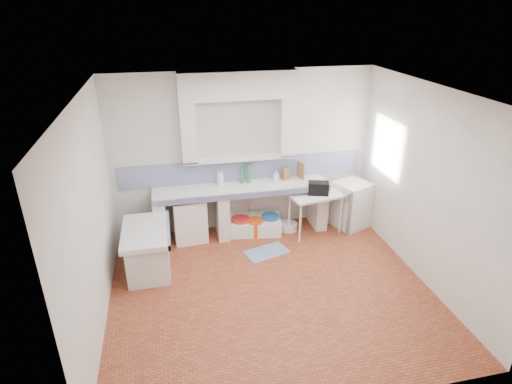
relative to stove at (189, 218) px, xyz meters
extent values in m
plane|color=#9A472C|center=(1.02, -1.70, -0.39)|extent=(4.50, 4.50, 0.00)
plane|color=white|center=(1.02, -1.70, 2.41)|extent=(4.50, 4.50, 0.00)
plane|color=silver|center=(1.02, 0.30, 1.01)|extent=(4.50, 0.00, 4.50)
plane|color=silver|center=(1.02, -3.70, 1.01)|extent=(4.50, 0.00, 4.50)
plane|color=silver|center=(-1.23, -1.70, 1.01)|extent=(0.00, 4.50, 4.50)
plane|color=silver|center=(3.27, -1.70, 1.01)|extent=(0.00, 4.50, 4.50)
cube|color=silver|center=(0.92, 0.17, 2.19)|extent=(1.90, 0.25, 0.45)
cube|color=#372111|center=(3.44, -0.50, 1.21)|extent=(0.35, 0.86, 1.06)
cube|color=white|center=(3.30, -0.50, 1.59)|extent=(0.01, 0.84, 0.24)
cube|color=white|center=(0.92, 0.00, 0.47)|extent=(3.00, 0.60, 0.08)
cube|color=navy|center=(0.92, -0.28, 0.47)|extent=(3.00, 0.04, 0.10)
cube|color=silver|center=(-0.48, 0.00, 0.02)|extent=(0.20, 0.55, 0.82)
cube|color=silver|center=(0.57, 0.00, 0.02)|extent=(0.20, 0.55, 0.82)
cube|color=silver|center=(2.32, 0.00, 0.02)|extent=(0.20, 0.55, 0.82)
cube|color=white|center=(-0.68, -0.80, 0.27)|extent=(0.70, 1.10, 0.08)
cube|color=silver|center=(-0.68, -0.80, -0.08)|extent=(0.60, 1.00, 0.62)
cube|color=navy|center=(-0.35, -0.80, 0.27)|extent=(0.04, 1.10, 0.10)
cube|color=navy|center=(1.02, 0.28, 0.71)|extent=(4.27, 0.03, 0.40)
cube|color=white|center=(0.00, 0.00, 0.00)|extent=(0.59, 0.57, 0.78)
cube|color=white|center=(1.11, 0.00, -0.27)|extent=(1.05, 0.68, 0.24)
cube|color=white|center=(2.18, -0.26, -0.01)|extent=(0.98, 0.65, 0.04)
cube|color=white|center=(2.91, -0.15, 0.04)|extent=(0.72, 0.72, 0.85)
cylinder|color=red|center=(0.89, -0.04, -0.23)|extent=(0.40, 0.40, 0.31)
cylinder|color=#ED5512|center=(1.13, -0.12, -0.24)|extent=(0.37, 0.37, 0.29)
cylinder|color=blue|center=(1.42, -0.05, -0.23)|extent=(0.35, 0.35, 0.31)
cylinder|color=white|center=(1.75, -0.07, -0.32)|extent=(0.40, 0.40, 0.13)
cylinder|color=silver|center=(1.07, 0.15, -0.24)|extent=(0.08, 0.08, 0.29)
cylinder|color=silver|center=(1.23, 0.15, -0.23)|extent=(0.10, 0.10, 0.31)
cube|color=black|center=(2.21, -0.26, 0.47)|extent=(0.39, 0.29, 0.22)
cylinder|color=#2F7245|center=(0.95, 0.15, 0.65)|extent=(0.07, 0.07, 0.28)
cylinder|color=#2F7245|center=(1.07, 0.15, 0.69)|extent=(0.09, 0.09, 0.35)
cube|color=#96673C|center=(1.73, 0.15, 0.63)|extent=(0.14, 0.12, 0.23)
cube|color=#96673C|center=(2.01, 0.15, 0.66)|extent=(0.08, 0.21, 0.29)
cylinder|color=white|center=(0.58, 0.15, 0.63)|extent=(0.14, 0.14, 0.23)
imported|color=white|center=(1.56, 0.15, 0.61)|extent=(0.09, 0.09, 0.20)
cube|color=#295D97|center=(1.19, -0.73, -0.38)|extent=(0.78, 0.58, 0.01)
camera|label=1|loc=(-0.24, -6.47, 3.40)|focal=29.55mm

